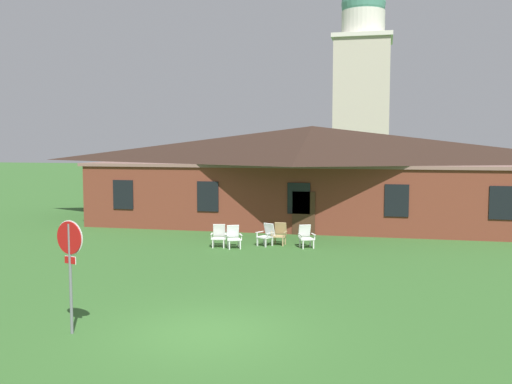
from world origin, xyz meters
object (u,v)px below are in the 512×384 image
object	(u,v)px
stop_sign	(70,254)
lawn_chair_right_end	(306,236)
lawn_chair_near_door	(233,236)
lawn_chair_middle	(280,233)
lawn_chair_left_end	(267,234)
lawn_chair_by_porch	(219,235)

from	to	relation	value
stop_sign	lawn_chair_right_end	distance (m)	12.71
stop_sign	lawn_chair_near_door	bearing A→B (deg)	85.54
stop_sign	lawn_chair_middle	xyz separation A→B (m)	(2.64, 12.45, -1.38)
lawn_chair_left_end	lawn_chair_right_end	bearing A→B (deg)	-2.17
lawn_chair_by_porch	lawn_chair_near_door	xyz separation A→B (m)	(0.67, -0.11, 0.00)
stop_sign	lawn_chair_left_end	size ratio (longest dim) A/B	2.77
lawn_chair_near_door	lawn_chair_right_end	xyz separation A→B (m)	(2.96, 0.79, 0.00)
lawn_chair_middle	lawn_chair_right_end	size ratio (longest dim) A/B	1.00
stop_sign	lawn_chair_by_porch	world-z (taller)	stop_sign
lawn_chair_by_porch	lawn_chair_near_door	bearing A→B (deg)	-9.08
lawn_chair_left_end	lawn_chair_middle	bearing A→B (deg)	34.74
lawn_chair_near_door	lawn_chair_middle	world-z (taller)	same
stop_sign	lawn_chair_by_porch	size ratio (longest dim) A/B	2.77
stop_sign	lawn_chair_middle	world-z (taller)	stop_sign
lawn_chair_middle	stop_sign	bearing A→B (deg)	-101.95
stop_sign	lawn_chair_middle	distance (m)	12.80
lawn_chair_middle	lawn_chair_by_porch	bearing A→B (deg)	-155.74
stop_sign	lawn_chair_left_end	bearing A→B (deg)	80.01
stop_sign	lawn_chair_middle	size ratio (longest dim) A/B	2.77
lawn_chair_by_porch	lawn_chair_middle	distance (m)	2.66
stop_sign	lawn_chair_right_end	world-z (taller)	stop_sign
lawn_chair_left_end	lawn_chair_middle	world-z (taller)	same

